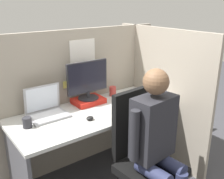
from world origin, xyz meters
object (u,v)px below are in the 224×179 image
at_px(paper_box, 88,101).
at_px(office_chair, 143,153).
at_px(stapler, 143,92).
at_px(coffee_mug, 113,91).
at_px(laptop, 47,110).
at_px(person, 157,139).
at_px(carrot_toy, 137,110).
at_px(pen_cup, 27,123).
at_px(monitor, 88,80).

xyz_separation_m(paper_box, office_chair, (0.04, -0.78, -0.24)).
relative_size(stapler, coffee_mug, 1.53).
xyz_separation_m(laptop, person, (0.50, -0.91, -0.05)).
height_order(laptop, coffee_mug, laptop).
xyz_separation_m(person, coffee_mug, (0.31, 0.97, 0.05)).
bearing_deg(carrot_toy, office_chair, -122.99).
relative_size(coffee_mug, pen_cup, 1.18).
height_order(monitor, carrot_toy, monitor).
relative_size(carrot_toy, coffee_mug, 1.55).
height_order(monitor, person, person).
xyz_separation_m(stapler, coffee_mug, (-0.30, 0.16, 0.02)).
height_order(laptop, carrot_toy, laptop).
bearing_deg(carrot_toy, monitor, 116.91).
distance_m(carrot_toy, coffee_mug, 0.51).
height_order(coffee_mug, pen_cup, coffee_mug).
relative_size(person, pen_cup, 14.57).
relative_size(paper_box, office_chair, 0.29).
relative_size(monitor, stapler, 2.84).
xyz_separation_m(carrot_toy, coffee_mug, (0.09, 0.50, 0.03)).
bearing_deg(carrot_toy, coffee_mug, 79.57).
bearing_deg(coffee_mug, monitor, -175.93).
relative_size(monitor, laptop, 1.33).
bearing_deg(monitor, pen_cup, -167.27).
relative_size(stapler, pen_cup, 1.81).
relative_size(stapler, person, 0.12).
bearing_deg(person, laptop, 118.66).
height_order(carrot_toy, office_chair, office_chair).
xyz_separation_m(monitor, office_chair, (0.04, -0.79, -0.46)).
bearing_deg(monitor, laptop, -175.43).
bearing_deg(coffee_mug, carrot_toy, -100.43).
bearing_deg(office_chair, stapler, 47.39).
distance_m(laptop, stapler, 1.11).
bearing_deg(coffee_mug, paper_box, -175.46).
distance_m(laptop, coffee_mug, 0.80).
bearing_deg(monitor, paper_box, -90.00).
relative_size(monitor, carrot_toy, 2.79).
xyz_separation_m(stapler, person, (-0.61, -0.81, -0.02)).
relative_size(monitor, person, 0.35).
distance_m(paper_box, carrot_toy, 0.53).
bearing_deg(carrot_toy, person, -114.45).
bearing_deg(office_chair, pen_cup, 139.30).
xyz_separation_m(stapler, office_chair, (-0.60, -0.65, -0.24)).
height_order(office_chair, coffee_mug, office_chair).
xyz_separation_m(laptop, office_chair, (0.51, -0.75, -0.26)).
bearing_deg(person, stapler, 53.01).
bearing_deg(person, office_chair, 85.76).
height_order(carrot_toy, pen_cup, pen_cup).
relative_size(paper_box, stapler, 1.90).
bearing_deg(stapler, office_chair, -132.61).
xyz_separation_m(laptop, carrot_toy, (0.71, -0.44, -0.03)).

